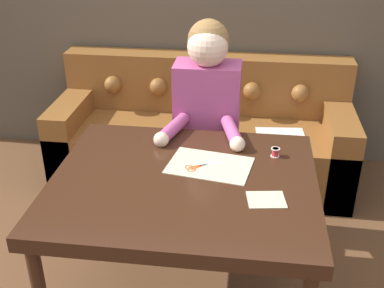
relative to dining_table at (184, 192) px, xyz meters
The scene contains 7 objects.
dining_table is the anchor object (origin of this frame).
couch 1.40m from the dining_table, 92.39° to the left, with size 2.14×0.80×0.88m.
person 0.69m from the dining_table, 86.94° to the left, with size 0.47×0.57×1.35m.
pattern_paper_main 0.19m from the dining_table, 50.84° to the left, with size 0.43×0.33×0.00m.
pattern_paper_offcut 0.40m from the dining_table, 18.83° to the right, with size 0.18×0.15×0.00m.
scissors 0.14m from the dining_table, 65.08° to the left, with size 0.18×0.15×0.01m.
thread_spool 0.51m from the dining_table, 32.26° to the left, with size 0.04×0.04×0.05m.
Camera 1 is at (0.39, -1.86, 1.95)m, focal length 45.00 mm.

